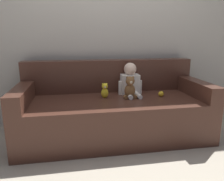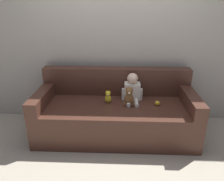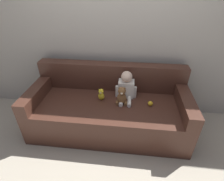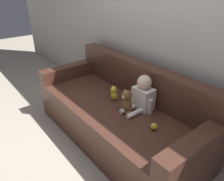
# 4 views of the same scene
# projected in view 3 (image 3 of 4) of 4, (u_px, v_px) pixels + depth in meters

# --- Properties ---
(ground_plane) EXTENTS (12.00, 12.00, 0.00)m
(ground_plane) POSITION_uv_depth(u_px,v_px,m) (109.00, 127.00, 2.67)
(ground_plane) COLOR #B7AD99
(wall_back) EXTENTS (8.00, 0.05, 2.60)m
(wall_back) POSITION_uv_depth(u_px,v_px,m) (113.00, 31.00, 2.43)
(wall_back) COLOR #ADA89E
(wall_back) RESTS_ON ground_plane
(couch) EXTENTS (2.17, 0.93, 0.88)m
(couch) POSITION_uv_depth(u_px,v_px,m) (109.00, 109.00, 2.55)
(couch) COLOR #47281E
(couch) RESTS_ON ground_plane
(person_baby) EXTENTS (0.30, 0.36, 0.39)m
(person_baby) POSITION_uv_depth(u_px,v_px,m) (126.00, 87.00, 2.44)
(person_baby) COLOR white
(person_baby) RESTS_ON couch
(teddy_bear_brown) EXTENTS (0.15, 0.12, 0.26)m
(teddy_bear_brown) POSITION_uv_depth(u_px,v_px,m) (122.00, 96.00, 2.32)
(teddy_bear_brown) COLOR brown
(teddy_bear_brown) RESTS_ON couch
(plush_toy_side) EXTENTS (0.09, 0.08, 0.18)m
(plush_toy_side) POSITION_uv_depth(u_px,v_px,m) (101.00, 94.00, 2.42)
(plush_toy_side) COLOR yellow
(plush_toy_side) RESTS_ON couch
(toy_ball) EXTENTS (0.07, 0.07, 0.07)m
(toy_ball) POSITION_uv_depth(u_px,v_px,m) (150.00, 103.00, 2.33)
(toy_ball) COLOR gold
(toy_ball) RESTS_ON couch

